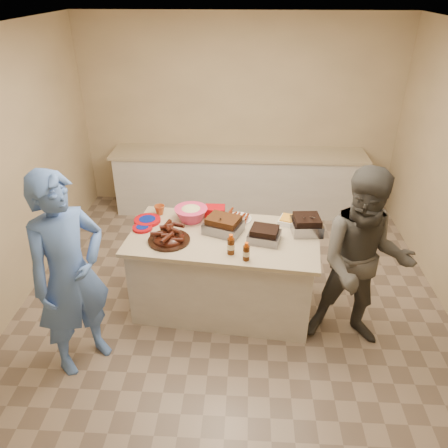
# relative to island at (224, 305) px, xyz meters

# --- Properties ---
(room) EXTENTS (4.50, 5.00, 2.70)m
(room) POSITION_rel_island_xyz_m (0.09, 0.04, 0.00)
(room) COLOR tan
(room) RESTS_ON ground
(back_counter) EXTENTS (3.60, 0.64, 0.90)m
(back_counter) POSITION_rel_island_xyz_m (0.09, 2.24, 0.45)
(back_counter) COLOR beige
(back_counter) RESTS_ON ground
(island) EXTENTS (1.93, 1.16, 0.87)m
(island) POSITION_rel_island_xyz_m (0.00, 0.00, 0.00)
(island) COLOR beige
(island) RESTS_ON ground
(rib_platter) EXTENTS (0.47, 0.47, 0.16)m
(rib_platter) POSITION_rel_island_xyz_m (-0.51, -0.13, 0.87)
(rib_platter) COLOR #3A130A
(rib_platter) RESTS_ON island
(pulled_pork_tray) EXTENTS (0.43, 0.38, 0.11)m
(pulled_pork_tray) POSITION_rel_island_xyz_m (-0.01, 0.06, 0.87)
(pulled_pork_tray) COLOR #47230F
(pulled_pork_tray) RESTS_ON island
(brisket_tray) EXTENTS (0.34, 0.30, 0.09)m
(brisket_tray) POSITION_rel_island_xyz_m (0.39, -0.08, 0.87)
(brisket_tray) COLOR black
(brisket_tray) RESTS_ON island
(roasting_pan) EXTENTS (0.31, 0.31, 0.12)m
(roasting_pan) POSITION_rel_island_xyz_m (0.81, 0.11, 0.87)
(roasting_pan) COLOR gray
(roasting_pan) RESTS_ON island
(coleslaw_bowl) EXTENTS (0.38, 0.38, 0.23)m
(coleslaw_bowl) POSITION_rel_island_xyz_m (-0.35, 0.29, 0.87)
(coleslaw_bowl) COLOR #D1305B
(coleslaw_bowl) RESTS_ON island
(sausage_plate) EXTENTS (0.35, 0.35, 0.05)m
(sausage_plate) POSITION_rel_island_xyz_m (0.13, 0.34, 0.87)
(sausage_plate) COLOR silver
(sausage_plate) RESTS_ON island
(mac_cheese_dish) EXTENTS (0.31, 0.27, 0.07)m
(mac_cheese_dish) POSITION_rel_island_xyz_m (0.69, 0.26, 0.87)
(mac_cheese_dish) COLOR #FBAD2A
(mac_cheese_dish) RESTS_ON island
(bbq_bottle_a) EXTENTS (0.07, 0.07, 0.20)m
(bbq_bottle_a) POSITION_rel_island_xyz_m (0.08, -0.32, 0.87)
(bbq_bottle_a) COLOR #401C07
(bbq_bottle_a) RESTS_ON island
(bbq_bottle_b) EXTENTS (0.07, 0.07, 0.18)m
(bbq_bottle_b) POSITION_rel_island_xyz_m (0.22, -0.41, 0.87)
(bbq_bottle_b) COLOR #401C07
(bbq_bottle_b) RESTS_ON island
(mustard_bottle) EXTENTS (0.04, 0.04, 0.11)m
(mustard_bottle) POSITION_rel_island_xyz_m (-0.17, 0.20, 0.87)
(mustard_bottle) COLOR #D9C200
(mustard_bottle) RESTS_ON island
(sauce_bowl) EXTENTS (0.13, 0.05, 0.13)m
(sauce_bowl) POSITION_rel_island_xyz_m (0.02, 0.16, 0.87)
(sauce_bowl) COLOR silver
(sauce_bowl) RESTS_ON island
(plate_stack_large) EXTENTS (0.30, 0.30, 0.03)m
(plate_stack_large) POSITION_rel_island_xyz_m (-0.80, 0.23, 0.87)
(plate_stack_large) COLOR #A2060D
(plate_stack_large) RESTS_ON island
(plate_stack_small) EXTENTS (0.22, 0.22, 0.03)m
(plate_stack_small) POSITION_rel_island_xyz_m (-0.82, 0.08, 0.87)
(plate_stack_small) COLOR #A2060D
(plate_stack_small) RESTS_ON island
(plastic_cup) EXTENTS (0.12, 0.11, 0.11)m
(plastic_cup) POSITION_rel_island_xyz_m (-0.70, 0.40, 0.87)
(plastic_cup) COLOR #A74C1E
(plastic_cup) RESTS_ON island
(basket_stack) EXTENTS (0.21, 0.16, 0.10)m
(basket_stack) POSITION_rel_island_xyz_m (-0.11, 0.40, 0.87)
(basket_stack) COLOR #A2060D
(basket_stack) RESTS_ON island
(guest_blue) EXTENTS (1.86, 1.71, 0.44)m
(guest_blue) POSITION_rel_island_xyz_m (-1.22, -0.80, 0.00)
(guest_blue) COLOR #4E77CA
(guest_blue) RESTS_ON ground
(guest_gray) EXTENTS (1.05, 1.84, 0.67)m
(guest_gray) POSITION_rel_island_xyz_m (1.25, -0.41, 0.00)
(guest_gray) COLOR #4C4A45
(guest_gray) RESTS_ON ground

